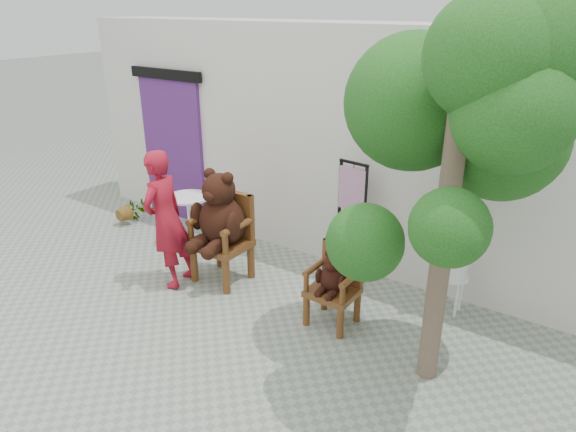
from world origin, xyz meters
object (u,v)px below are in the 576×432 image
object	(u,v)px
chair_small	(334,279)
display_stand	(350,235)
cafe_table	(189,214)
tree	(476,105)
chair_big	(221,220)
stool_bucket	(456,260)
person	(167,220)

from	to	relation	value
chair_small	display_stand	distance (m)	1.01
chair_small	cafe_table	world-z (taller)	chair_small
cafe_table	tree	world-z (taller)	tree
cafe_table	display_stand	world-z (taller)	display_stand
chair_big	display_stand	size ratio (longest dim) A/B	0.94
chair_big	chair_small	world-z (taller)	chair_big
chair_big	display_stand	distance (m)	1.59
tree	stool_bucket	bearing A→B (deg)	103.63
stool_bucket	cafe_table	bearing A→B (deg)	-174.86
display_stand	chair_small	bearing A→B (deg)	-64.10
person	tree	xyz separation A→B (m)	(3.32, 0.24, 1.67)
chair_big	tree	size ratio (longest dim) A/B	0.41
chair_big	cafe_table	size ratio (longest dim) A/B	2.02
chair_small	cafe_table	size ratio (longest dim) A/B	1.23
chair_small	display_stand	world-z (taller)	display_stand
person	cafe_table	distance (m)	1.20
chair_small	cafe_table	distance (m)	2.76
display_stand	chair_big	bearing A→B (deg)	-137.27
stool_bucket	person	bearing A→B (deg)	-157.28
stool_bucket	tree	size ratio (longest dim) A/B	0.42
tree	chair_small	bearing A→B (deg)	173.86
chair_small	tree	bearing A→B (deg)	-6.14
stool_bucket	chair_big	bearing A→B (deg)	-161.30
chair_big	stool_bucket	distance (m)	2.73
display_stand	tree	bearing A→B (deg)	-27.87
stool_bucket	tree	world-z (taller)	tree
stool_bucket	chair_small	bearing A→B (deg)	-137.09
chair_small	display_stand	xyz separation A→B (m)	(-0.33, 0.95, 0.07)
stool_bucket	tree	bearing A→B (deg)	-76.37
person	stool_bucket	xyz separation A→B (m)	(3.07, 1.29, -0.19)
chair_big	stool_bucket	xyz separation A→B (m)	(2.58, 0.87, -0.15)
cafe_table	stool_bucket	distance (m)	3.70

